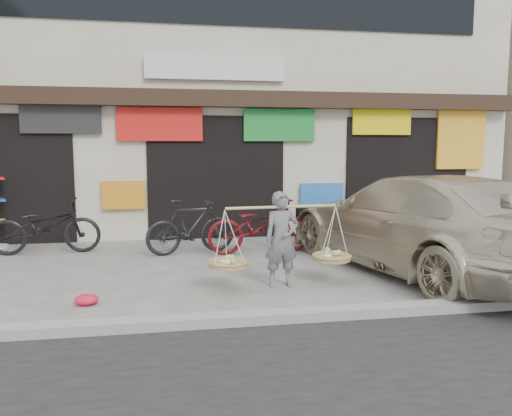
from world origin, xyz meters
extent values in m
plane|color=gray|center=(0.00, 0.00, 0.00)|extent=(70.00, 70.00, 0.00)
cube|color=gray|center=(0.00, -2.00, 0.06)|extent=(70.00, 0.25, 0.12)
cube|color=beige|center=(0.00, 6.50, 3.50)|extent=(14.00, 6.00, 7.00)
cube|color=black|center=(0.00, 3.35, 3.05)|extent=(14.00, 0.35, 0.35)
cube|color=black|center=(-4.50, 3.75, 1.35)|extent=(3.00, 0.60, 2.70)
cube|color=black|center=(0.00, 3.75, 1.35)|extent=(3.00, 0.60, 2.70)
cube|color=black|center=(4.50, 3.75, 1.35)|extent=(3.00, 0.60, 2.70)
cube|color=#252525|center=(-3.20, 3.42, 2.60)|extent=(1.60, 0.08, 0.60)
cube|color=red|center=(-1.20, 3.42, 2.50)|extent=(1.80, 0.08, 0.70)
cube|color=#1A832D|center=(1.40, 3.42, 2.50)|extent=(1.60, 0.08, 0.70)
cube|color=yellow|center=(3.80, 3.42, 2.60)|extent=(1.40, 0.08, 0.60)
cube|color=gold|center=(5.80, 3.42, 2.20)|extent=(1.20, 0.08, 1.40)
cube|color=orange|center=(-2.00, 3.42, 1.00)|extent=(0.90, 0.08, 0.60)
cube|color=blue|center=(2.40, 3.42, 0.90)|extent=(1.00, 0.08, 0.60)
cube|color=silver|center=(0.00, 3.42, 3.70)|extent=(3.00, 0.08, 0.50)
imported|color=slate|center=(0.57, -0.57, 0.70)|extent=(0.53, 0.38, 1.39)
cylinder|color=tan|center=(0.57, -0.57, 1.17)|extent=(1.65, 0.18, 0.04)
cylinder|color=#A88850|center=(-0.22, -0.63, 0.38)|extent=(0.56, 0.56, 0.07)
ellipsoid|color=#A5BF66|center=(-0.22, -0.63, 0.44)|extent=(0.39, 0.39, 0.10)
cylinder|color=#A88850|center=(1.35, -0.50, 0.38)|extent=(0.56, 0.56, 0.07)
ellipsoid|color=#A5BF66|center=(1.35, -0.50, 0.44)|extent=(0.39, 0.39, 0.10)
imported|color=black|center=(-3.36, 2.38, 0.53)|extent=(2.05, 0.83, 1.05)
imported|color=black|center=(-0.64, 1.93, 0.52)|extent=(1.81, 0.92, 1.05)
imported|color=#510E11|center=(0.65, 1.75, 0.53)|extent=(2.06, 0.87, 1.06)
imported|color=beige|center=(2.99, 0.04, 0.80)|extent=(3.47, 5.86, 1.59)
cube|color=black|center=(2.37, 2.56, 0.55)|extent=(1.67, 0.50, 0.45)
cube|color=silver|center=(2.35, 2.63, 0.45)|extent=(0.44, 0.13, 0.12)
ellipsoid|color=red|center=(-2.10, -0.99, 0.07)|extent=(0.31, 0.25, 0.14)
camera|label=1|loc=(-1.00, -7.51, 2.04)|focal=35.00mm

